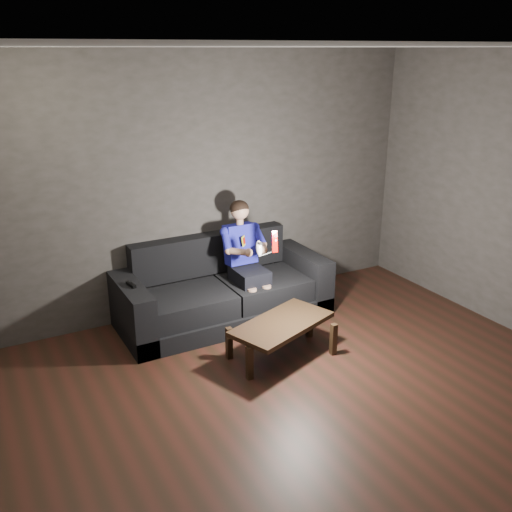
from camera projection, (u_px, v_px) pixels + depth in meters
floor at (336, 426)px, 4.31m from camera, size 5.00×5.00×0.00m
back_wall at (200, 186)px, 5.91m from camera, size 5.00×0.04×2.70m
ceiling at (358, 47)px, 3.38m from camera, size 5.00×5.00×0.02m
sofa at (222, 294)px, 5.96m from camera, size 2.17×0.94×0.84m
child at (245, 251)px, 5.87m from camera, size 0.47×0.58×1.15m
wii_remote_red at (275, 241)px, 5.47m from camera, size 0.07×0.09×0.21m
nunchuk_white at (259, 248)px, 5.41m from camera, size 0.08×0.10×0.16m
wii_remote_black at (131, 285)px, 5.34m from camera, size 0.06×0.16×0.03m
coffee_table at (282, 326)px, 5.19m from camera, size 1.08×0.79×0.35m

